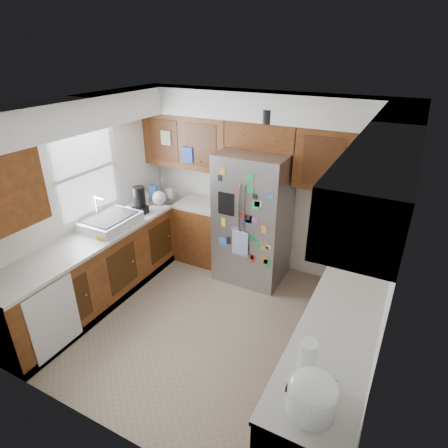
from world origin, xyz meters
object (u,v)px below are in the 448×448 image
(rice_cooker, at_px, (312,394))
(fridge, at_px, (253,218))
(pantry, at_px, (371,231))
(paper_towel, at_px, (307,358))

(rice_cooker, bearing_deg, fridge, 120.46)
(pantry, height_order, paper_towel, pantry)
(paper_towel, bearing_deg, fridge, 121.46)
(fridge, height_order, paper_towel, fridge)
(pantry, xyz_separation_m, paper_towel, (-0.11, -2.21, -0.02))
(paper_towel, bearing_deg, rice_cooker, -68.33)
(pantry, bearing_deg, fridge, 177.94)
(fridge, bearing_deg, rice_cooker, -59.54)
(pantry, bearing_deg, paper_towel, -92.91)
(fridge, relative_size, rice_cooker, 5.58)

